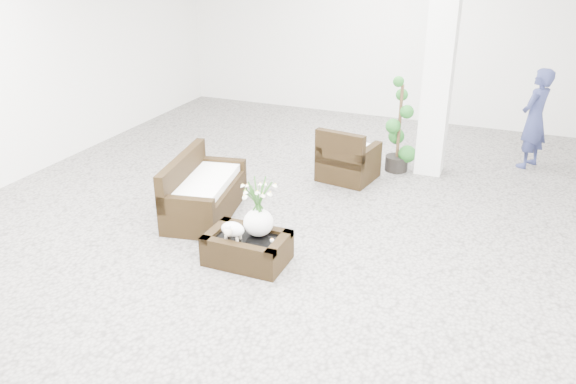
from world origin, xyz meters
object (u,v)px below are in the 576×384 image
at_px(armchair, 349,153).
at_px(topiary, 399,126).
at_px(loveseat, 205,186).
at_px(coffee_table, 247,249).

bearing_deg(armchair, topiary, -125.33).
distance_m(loveseat, topiary, 3.23).
bearing_deg(loveseat, armchair, -46.45).
xyz_separation_m(armchair, loveseat, (-1.38, -1.91, -0.01)).
distance_m(armchair, loveseat, 2.36).
xyz_separation_m(armchair, topiary, (0.61, 0.62, 0.33)).
bearing_deg(loveseat, coffee_table, -141.19).
relative_size(coffee_table, topiary, 0.61).
relative_size(coffee_table, armchair, 1.10).
bearing_deg(coffee_table, topiary, 74.90).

